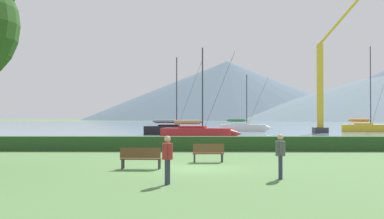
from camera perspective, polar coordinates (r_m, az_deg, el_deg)
ground_plane at (r=21.29m, az=0.27°, el=-7.09°), size 1000.00×1000.00×0.00m
harbor_water at (r=158.18m, az=0.51°, el=-1.80°), size 320.00×246.00×0.00m
hedge_line at (r=32.22m, az=0.36°, el=-4.14°), size 80.00×1.20×0.98m
sailboat_slip_0 at (r=77.47m, az=6.25°, el=-2.13°), size 8.70×3.32×9.28m
sailboat_slip_1 at (r=62.75m, az=-2.32°, el=-2.41°), size 8.45×3.29×10.28m
sailboat_slip_2 at (r=50.07m, az=0.70°, el=-2.77°), size 8.67×3.82×9.68m
sailboat_slip_5 at (r=79.33m, az=20.39°, el=-2.01°), size 8.82×4.54×13.47m
park_bench_near_path at (r=20.93m, az=-6.20°, el=-5.72°), size 1.81×0.58×0.95m
park_bench_under_tree at (r=23.94m, az=1.99°, el=-5.14°), size 1.58×0.56×0.95m
person_seated_viewer at (r=16.05m, az=-2.98°, el=-5.60°), size 0.36×0.56×1.65m
person_standing_walker at (r=17.76m, az=10.62°, el=-5.14°), size 0.36×0.57×1.65m
dock_crane at (r=72.75m, az=15.40°, el=2.14°), size 6.87×2.00×20.00m
distant_hill_west_ridge at (r=438.52m, az=4.25°, el=2.29°), size 266.27×266.27×54.49m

